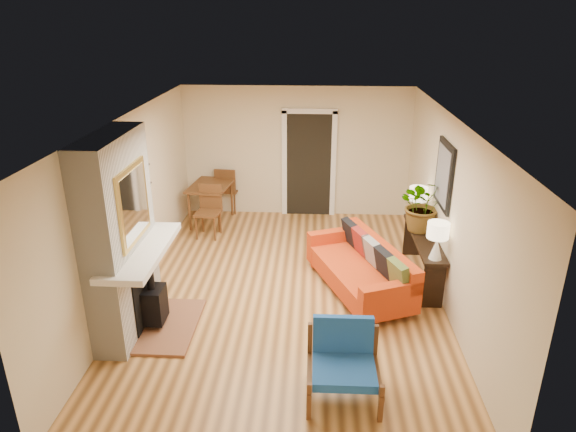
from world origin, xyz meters
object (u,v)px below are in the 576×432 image
lamp_near (438,236)px  lamp_far (418,199)px  sofa (364,268)px  ottoman (335,253)px  console_table (424,245)px  blue_chair (343,357)px  houseplant (424,204)px  dining_table (214,193)px

lamp_near → lamp_far: (0.00, 1.50, 0.00)m
lamp_near → sofa: bearing=158.0°
ottoman → lamp_far: (1.34, 0.31, 0.87)m
ottoman → console_table: (1.34, -0.44, 0.38)m
blue_chair → sofa: bearing=79.9°
lamp_near → houseplant: size_ratio=0.63×
sofa → lamp_far: (0.94, 1.12, 0.71)m
dining_table → console_table: (3.64, -2.10, -0.05)m
houseplant → console_table: bearing=-87.6°
lamp_far → houseplant: (-0.01, -0.50, 0.09)m
ottoman → dining_table: bearing=144.2°
lamp_near → lamp_far: size_ratio=1.00×
blue_chair → lamp_far: size_ratio=1.51×
sofa → houseplant: houseplant is taller
dining_table → houseplant: houseplant is taller
houseplant → dining_table: bearing=152.9°
console_table → ottoman: bearing=161.9°
console_table → lamp_far: bearing=90.0°
blue_chair → lamp_far: (1.34, 3.39, 0.62)m
console_table → blue_chair: bearing=-116.8°
lamp_far → ottoman: bearing=-167.1°
sofa → ottoman: bearing=116.3°
dining_table → houseplant: 4.12m
dining_table → console_table: dining_table is taller
blue_chair → console_table: blue_chair is taller
sofa → lamp_far: bearing=50.1°
blue_chair → lamp_near: (1.34, 1.89, 0.62)m
sofa → console_table: bearing=22.0°
dining_table → lamp_far: bearing=-20.4°
dining_table → houseplant: bearing=-27.1°
lamp_far → houseplant: size_ratio=0.63×
ottoman → houseplant: (1.33, -0.20, 0.96)m
ottoman → console_table: 1.46m
houseplant → blue_chair: bearing=-114.7°
lamp_near → houseplant: 1.00m
blue_chair → console_table: 2.97m
ottoman → console_table: bearing=-18.1°
dining_table → sofa: bearing=-42.4°
sofa → ottoman: sofa is taller
sofa → lamp_near: 1.23m
sofa → dining_table: size_ratio=1.23×
sofa → lamp_near: size_ratio=4.14×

